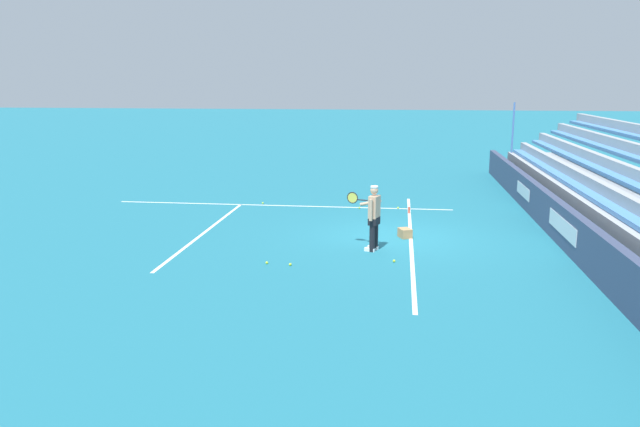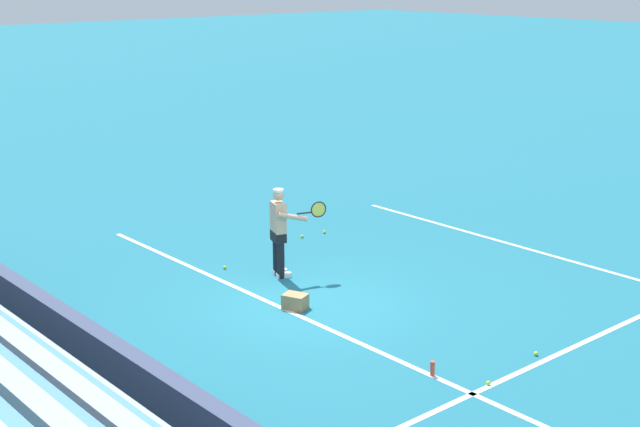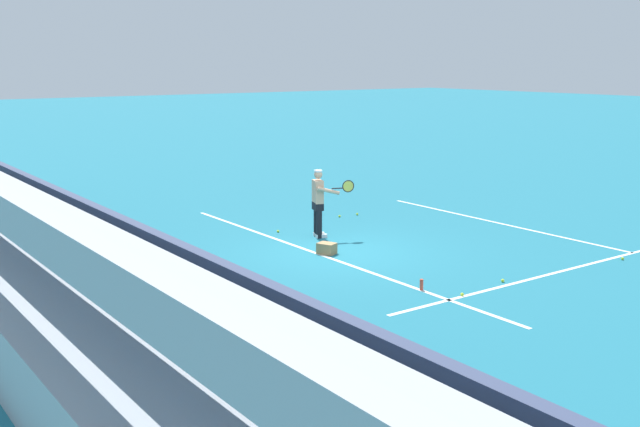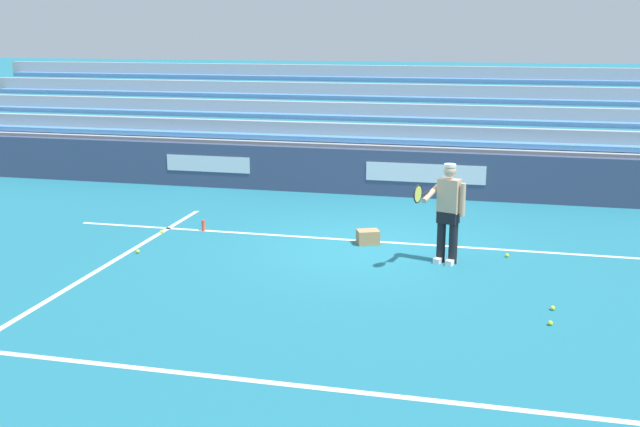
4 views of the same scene
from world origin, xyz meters
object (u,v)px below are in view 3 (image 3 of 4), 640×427
(tennis_player, at_px, (319,202))
(tennis_ball_midcourt, at_px, (623,259))
(ball_box_cardboard, at_px, (327,248))
(tennis_ball_stray_back, at_px, (278,231))
(water_bottle, at_px, (421,285))
(tennis_ball_on_baseline, at_px, (340,216))
(tennis_ball_toward_net, at_px, (357,214))
(tennis_ball_by_box, at_px, (503,281))
(tennis_ball_far_right, at_px, (462,294))

(tennis_player, relative_size, tennis_ball_midcourt, 25.98)
(ball_box_cardboard, height_order, tennis_ball_stray_back, ball_box_cardboard)
(water_bottle, bearing_deg, tennis_ball_on_baseline, 155.81)
(water_bottle, bearing_deg, tennis_ball_toward_net, 151.37)
(tennis_ball_on_baseline, bearing_deg, tennis_ball_by_box, -9.69)
(tennis_ball_by_box, height_order, tennis_ball_far_right, same)
(tennis_ball_toward_net, bearing_deg, tennis_player, -57.64)
(tennis_player, bearing_deg, water_bottle, -11.72)
(tennis_player, relative_size, tennis_ball_stray_back, 25.98)
(tennis_ball_on_baseline, bearing_deg, tennis_ball_toward_net, 83.52)
(tennis_ball_on_baseline, height_order, tennis_ball_midcourt, same)
(tennis_ball_toward_net, xyz_separation_m, tennis_ball_stray_back, (0.55, -3.07, 0.00))
(ball_box_cardboard, distance_m, tennis_ball_toward_net, 4.54)
(tennis_ball_on_baseline, distance_m, tennis_ball_stray_back, 2.55)
(tennis_ball_stray_back, bearing_deg, tennis_ball_far_right, -0.52)
(tennis_ball_by_box, bearing_deg, tennis_player, -172.55)
(tennis_ball_far_right, height_order, water_bottle, water_bottle)
(ball_box_cardboard, distance_m, tennis_ball_by_box, 4.20)
(tennis_ball_by_box, bearing_deg, tennis_ball_far_right, -83.07)
(tennis_ball_on_baseline, xyz_separation_m, water_bottle, (6.47, -2.91, 0.08))
(tennis_ball_midcourt, relative_size, tennis_ball_far_right, 1.00)
(tennis_ball_on_baseline, bearing_deg, tennis_ball_far_right, -19.42)
(tennis_ball_by_box, xyz_separation_m, tennis_ball_stray_back, (-6.42, -1.28, 0.00))
(water_bottle, bearing_deg, tennis_ball_midcourt, 79.36)
(ball_box_cardboard, xyz_separation_m, tennis_ball_far_right, (4.06, 0.21, -0.10))
(tennis_ball_on_baseline, bearing_deg, ball_box_cardboard, -41.25)
(tennis_ball_on_baseline, xyz_separation_m, tennis_ball_midcourt, (7.45, 2.32, 0.00))
(tennis_ball_toward_net, bearing_deg, tennis_ball_stray_back, -79.87)
(tennis_ball_midcourt, relative_size, water_bottle, 0.30)
(tennis_ball_toward_net, bearing_deg, tennis_ball_by_box, -14.41)
(tennis_ball_by_box, distance_m, tennis_ball_stray_back, 6.55)
(ball_box_cardboard, bearing_deg, tennis_ball_midcourt, 49.61)
(tennis_ball_toward_net, height_order, water_bottle, water_bottle)
(tennis_ball_toward_net, bearing_deg, tennis_ball_far_right, -23.68)
(tennis_player, bearing_deg, tennis_ball_on_baseline, 130.86)
(tennis_ball_far_right, bearing_deg, tennis_player, 173.50)
(tennis_ball_far_right, bearing_deg, ball_box_cardboard, -176.98)
(tennis_player, relative_size, water_bottle, 7.80)
(tennis_player, distance_m, tennis_ball_on_baseline, 2.66)
(tennis_ball_on_baseline, distance_m, tennis_ball_midcourt, 7.81)
(tennis_player, xyz_separation_m, tennis_ball_toward_net, (-1.58, 2.50, -0.86))
(tennis_player, bearing_deg, tennis_ball_far_right, -6.50)
(tennis_ball_toward_net, bearing_deg, water_bottle, -28.63)
(tennis_ball_far_right, bearing_deg, tennis_ball_toward_net, 156.32)
(ball_box_cardboard, relative_size, tennis_ball_toward_net, 6.06)
(tennis_ball_by_box, xyz_separation_m, water_bottle, (-0.57, -1.71, 0.08))
(ball_box_cardboard, bearing_deg, tennis_ball_stray_back, 173.79)
(tennis_ball_by_box, distance_m, tennis_ball_midcourt, 3.54)
(tennis_ball_far_right, xyz_separation_m, water_bottle, (-0.73, -0.37, 0.08))
(tennis_ball_by_box, relative_size, tennis_ball_midcourt, 1.00)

